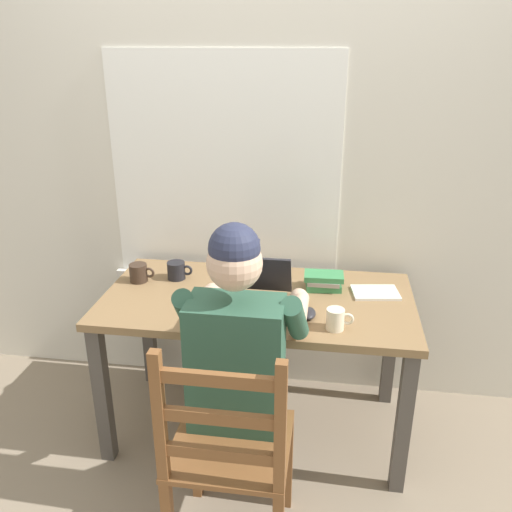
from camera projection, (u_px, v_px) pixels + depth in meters
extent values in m
plane|color=gray|center=(257.00, 425.00, 2.68)|extent=(8.00, 8.00, 0.00)
cube|color=silver|center=(270.00, 151.00, 2.59)|extent=(6.00, 0.04, 2.60)
cube|color=white|center=(224.00, 170.00, 2.64)|extent=(1.15, 0.01, 1.13)
cube|color=beige|center=(226.00, 278.00, 2.86)|extent=(1.21, 0.06, 0.04)
cube|color=olive|center=(257.00, 300.00, 2.42)|extent=(1.40, 0.72, 0.03)
cube|color=#4C4742|center=(102.00, 395.00, 2.36)|extent=(0.06, 0.06, 0.69)
cube|color=#4C4742|center=(403.00, 423.00, 2.18)|extent=(0.06, 0.06, 0.69)
cube|color=#4C4742|center=(148.00, 326.00, 2.92)|extent=(0.06, 0.06, 0.69)
cube|color=#4C4742|center=(390.00, 344.00, 2.75)|extent=(0.06, 0.06, 0.69)
cube|color=#2D5642|center=(237.00, 364.00, 1.92)|extent=(0.34, 0.20, 0.50)
sphere|color=#DBB293|center=(235.00, 263.00, 1.77)|extent=(0.19, 0.19, 0.19)
sphere|color=#282D47|center=(235.00, 249.00, 1.75)|extent=(0.17, 0.17, 0.17)
cube|color=#282D47|center=(240.00, 245.00, 1.84)|extent=(0.13, 0.10, 0.01)
cylinder|color=#38383D|center=(225.00, 386.00, 2.21)|extent=(0.13, 0.40, 0.13)
cylinder|color=#38383D|center=(268.00, 390.00, 2.18)|extent=(0.13, 0.40, 0.13)
cylinder|color=#38383D|center=(234.00, 403.00, 2.48)|extent=(0.10, 0.10, 0.47)
cylinder|color=#38383D|center=(273.00, 406.00, 2.46)|extent=(0.10, 0.10, 0.47)
cylinder|color=#2D5642|center=(187.00, 311.00, 1.97)|extent=(0.10, 0.25, 0.25)
cylinder|color=#DBB293|center=(203.00, 306.00, 2.22)|extent=(0.07, 0.28, 0.07)
sphere|color=#DBB293|center=(213.00, 292.00, 2.35)|extent=(0.08, 0.08, 0.08)
cylinder|color=#2D5642|center=(295.00, 319.00, 1.92)|extent=(0.10, 0.25, 0.25)
cylinder|color=#DBB293|center=(299.00, 313.00, 2.16)|extent=(0.07, 0.28, 0.07)
sphere|color=#DBB293|center=(299.00, 297.00, 2.29)|extent=(0.08, 0.08, 0.08)
cube|color=brown|center=(232.00, 444.00, 1.91)|extent=(0.42, 0.42, 0.02)
cube|color=brown|center=(288.00, 462.00, 2.14)|extent=(0.04, 0.04, 0.45)
cube|color=brown|center=(196.00, 453.00, 2.20)|extent=(0.04, 0.04, 0.45)
cube|color=brown|center=(280.00, 429.00, 1.61)|extent=(0.04, 0.04, 0.48)
cube|color=brown|center=(159.00, 417.00, 1.66)|extent=(0.04, 0.04, 0.48)
cube|color=brown|center=(220.00, 454.00, 1.68)|extent=(0.36, 0.02, 0.04)
cube|color=brown|center=(219.00, 418.00, 1.63)|extent=(0.36, 0.02, 0.04)
cube|color=brown|center=(217.00, 380.00, 1.58)|extent=(0.36, 0.02, 0.04)
cube|color=#232328|center=(249.00, 312.00, 2.26)|extent=(0.33, 0.23, 0.02)
cube|color=#38383D|center=(249.00, 310.00, 2.25)|extent=(0.29, 0.17, 0.00)
cube|color=#232328|center=(254.00, 274.00, 2.37)|extent=(0.33, 0.11, 0.20)
cube|color=#99A8B2|center=(254.00, 274.00, 2.37)|extent=(0.29, 0.09, 0.17)
ellipsoid|color=#232328|center=(309.00, 313.00, 2.23)|extent=(0.06, 0.10, 0.03)
cylinder|color=beige|center=(335.00, 319.00, 2.13)|extent=(0.07, 0.07, 0.09)
torus|color=beige|center=(348.00, 319.00, 2.12)|extent=(0.05, 0.01, 0.05)
cylinder|color=black|center=(176.00, 270.00, 2.58)|extent=(0.09, 0.09, 0.09)
torus|color=black|center=(187.00, 270.00, 2.57)|extent=(0.05, 0.01, 0.05)
cylinder|color=#38281E|center=(138.00, 273.00, 2.55)|extent=(0.08, 0.08, 0.09)
torus|color=#38281E|center=(149.00, 273.00, 2.54)|extent=(0.05, 0.01, 0.05)
cube|color=#38844C|center=(323.00, 286.00, 2.48)|extent=(0.17, 0.12, 0.03)
cube|color=gray|center=(324.00, 280.00, 2.48)|extent=(0.15, 0.13, 0.02)
cube|color=#38844C|center=(324.00, 276.00, 2.46)|extent=(0.18, 0.12, 0.03)
cube|color=silver|center=(375.00, 293.00, 2.44)|extent=(0.23, 0.18, 0.01)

